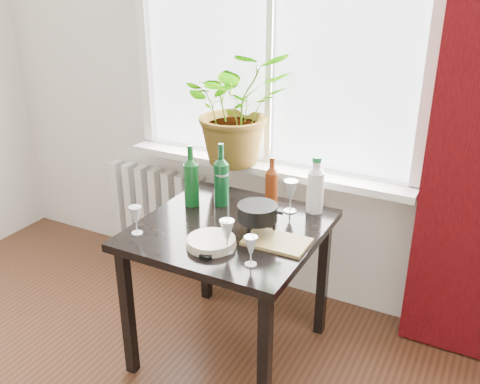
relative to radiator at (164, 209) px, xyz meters
The scene contains 18 objects.
window 1.43m from the radiator, ahead, with size 1.72×0.08×1.62m.
windowsill 0.87m from the radiator, ahead, with size 1.72×0.20×0.04m.
radiator is the anchor object (origin of this frame).
table 1.09m from the radiator, 36.54° to the right, with size 0.85×0.85×0.74m.
potted_plant 0.99m from the radiator, ahead, with size 0.58×0.50×0.64m, color #24761F.
wine_bottle_left 0.92m from the radiator, 42.13° to the right, with size 0.08×0.08×0.33m, color #0D4819, non-canonical shape.
wine_bottle_right 0.97m from the radiator, 31.83° to the right, with size 0.08×0.08×0.33m, color #0B3D1B, non-canonical shape.
bottle_amber 1.11m from the radiator, 19.59° to the right, with size 0.07×0.07×0.27m, color #64240B, non-canonical shape.
cleaning_bottle 1.29m from the radiator, 14.11° to the right, with size 0.08×0.08×0.30m, color white, non-canonical shape.
wineglass_front_right 1.36m from the radiator, 41.64° to the right, with size 0.07×0.07×0.15m, color silver, non-canonical shape.
wineglass_far_right 1.49m from the radiator, 39.45° to the right, with size 0.06×0.06×0.14m, color silver, non-canonical shape.
wineglass_back_center 1.19m from the radiator, 18.35° to the right, with size 0.07×0.07×0.17m, color silver, non-canonical shape.
wineglass_back_left 0.94m from the radiator, 31.89° to the right, with size 0.08×0.08×0.18m, color silver, non-canonical shape.
wineglass_front_left 1.12m from the radiator, 60.65° to the right, with size 0.06×0.06×0.14m, color silver, non-canonical shape.
plate_stack 1.27m from the radiator, 43.96° to the right, with size 0.23×0.23×0.04m, color beige.
fondue_pot 1.26m from the radiator, 32.51° to the right, with size 0.21×0.19×0.15m, color black, non-canonical shape.
tv_remote 1.32m from the radiator, 44.11° to the right, with size 0.05×0.16×0.02m, color black.
cutting_board 1.36m from the radiator, 31.35° to the right, with size 0.29×0.18×0.02m, color olive.
Camera 1 is at (1.20, -0.45, 1.91)m, focal length 40.00 mm.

